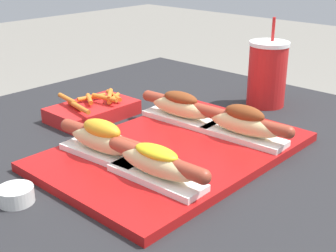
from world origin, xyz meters
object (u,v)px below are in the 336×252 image
at_px(hot_dog_0, 156,164).
at_px(drink_cup, 268,74).
at_px(hot_dog_3, 181,107).
at_px(fries_basket, 93,110).
at_px(serving_tray, 175,151).
at_px(hot_dog_1, 244,124).
at_px(sauce_bowl, 16,194).
at_px(hot_dog_2, 102,140).

distance_m(hot_dog_0, drink_cup, 0.54).
relative_size(hot_dog_3, fries_basket, 1.09).
height_order(serving_tray, hot_dog_1, hot_dog_1).
xyz_separation_m(serving_tray, hot_dog_3, (0.12, 0.09, 0.04)).
height_order(hot_dog_0, drink_cup, drink_cup).
bearing_deg(sauce_bowl, fries_basket, 33.18).
xyz_separation_m(hot_dog_2, fries_basket, (0.15, 0.22, -0.03)).
height_order(serving_tray, fries_basket, fries_basket).
xyz_separation_m(hot_dog_0, sauce_bowl, (-0.19, 0.14, -0.04)).
height_order(sauce_bowl, drink_cup, drink_cup).
height_order(hot_dog_2, hot_dog_3, hot_dog_2).
xyz_separation_m(hot_dog_1, hot_dog_3, (-0.01, 0.17, -0.00)).
bearing_deg(hot_dog_2, hot_dog_0, -90.31).
distance_m(hot_dog_1, hot_dog_2, 0.30).
bearing_deg(sauce_bowl, hot_dog_1, -18.36).
bearing_deg(fries_basket, hot_dog_0, -112.77).
relative_size(hot_dog_2, fries_basket, 1.08).
xyz_separation_m(serving_tray, hot_dog_2, (-0.13, 0.07, 0.04)).
height_order(hot_dog_0, hot_dog_1, hot_dog_1).
relative_size(hot_dog_1, fries_basket, 1.09).
bearing_deg(drink_cup, hot_dog_2, 175.79).
bearing_deg(hot_dog_1, hot_dog_0, 178.67).
distance_m(hot_dog_0, hot_dog_1, 0.26).
xyz_separation_m(hot_dog_1, fries_basket, (-0.10, 0.37, -0.03)).
relative_size(hot_dog_0, sauce_bowl, 3.76).
bearing_deg(hot_dog_0, hot_dog_2, 89.69).
bearing_deg(hot_dog_0, fries_basket, 67.23).
bearing_deg(hot_dog_3, hot_dog_0, -146.85).
relative_size(serving_tray, hot_dog_3, 2.34).
height_order(hot_dog_0, hot_dog_3, hot_dog_3).
distance_m(hot_dog_1, fries_basket, 0.39).
bearing_deg(sauce_bowl, hot_dog_2, 0.70).
bearing_deg(hot_dog_3, hot_dog_2, -175.87).
height_order(serving_tray, drink_cup, drink_cup).
xyz_separation_m(hot_dog_0, hot_dog_2, (0.00, 0.14, 0.00)).
relative_size(hot_dog_2, drink_cup, 0.99).
bearing_deg(hot_dog_2, serving_tray, -29.19).
bearing_deg(hot_dog_2, drink_cup, -4.21).
height_order(serving_tray, hot_dog_2, hot_dog_2).
relative_size(serving_tray, fries_basket, 2.54).
bearing_deg(fries_basket, sauce_bowl, -146.82).
bearing_deg(hot_dog_3, drink_cup, -11.45).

